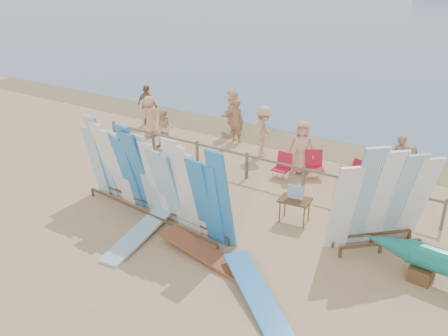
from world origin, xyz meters
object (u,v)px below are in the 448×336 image
Objects in this scene: beachgoer_3 at (264,132)px; beachgoer_7 at (398,160)px; side_surfboard_rack at (382,202)px; beachgoer_8 at (408,172)px; beachgoer_2 at (164,129)px; beachgoer_11 at (232,113)px; flat_board_d at (256,300)px; flat_board_a at (140,238)px; beachgoer_0 at (150,116)px; stroller at (351,179)px; beachgoer_extra_1 at (147,105)px; beachgoer_6 at (302,147)px; vendor_table at (294,210)px; main_surfboard_rack at (152,180)px; beach_chair_right at (314,170)px; flat_board_c at (205,258)px; beach_chair_left at (281,171)px; beachgoer_1 at (237,121)px.

beachgoer_7 is at bearing -103.52° from beachgoer_3.
side_surfboard_rack reaches higher than beachgoer_3.
beachgoer_8 is 8.77m from beachgoer_2.
beachgoer_11 reaches higher than beachgoer_2.
flat_board_d is 3.74m from flat_board_a.
beachgoer_3 is at bearing 96.87° from beachgoer_0.
stroller is 7.23m from beachgoer_2.
beachgoer_8 is 11.19m from beachgoer_extra_1.
beachgoer_extra_1 is at bearing 90.38° from flat_board_d.
beachgoer_extra_1 is at bearing 121.36° from beachgoer_2.
beachgoer_6 is at bearing -15.00° from beachgoer_2.
flat_board_a is at bearing 120.89° from flat_board_d.
vendor_table is at bearing -85.45° from beachgoer_6.
beach_chair_right is at bearing 68.60° from main_surfboard_rack.
beachgoer_7 reaches higher than flat_board_c.
main_surfboard_rack reaches higher than vendor_table.
beach_chair_left is at bearing 75.00° from main_surfboard_rack.
flat_board_c is 1.00× the size of flat_board_d.
beachgoer_8 is (1.34, 6.67, 0.81)m from flat_board_d.
side_surfboard_rack is at bearing 72.26° from beachgoer_0.
stroller is at bearing -120.35° from beachgoer_8.
beachgoer_6 reaches higher than vendor_table.
beachgoer_1 is at bearing -147.77° from beachgoer_8.
beach_chair_right is (-3.00, 3.13, -1.02)m from side_surfboard_rack.
beachgoer_8 is 0.88× the size of beachgoer_11.
flat_board_c is 6.95m from beachgoer_3.
flat_board_a is 9.46m from beachgoer_extra_1.
beachgoer_6 is (0.35, 0.72, 0.66)m from beach_chair_left.
side_surfboard_rack is at bearing -44.20° from beachgoer_8.
beachgoer_1 is (-1.76, 7.51, 0.86)m from flat_board_a.
beachgoer_extra_1 is (-9.03, 4.25, 0.52)m from vendor_table.
vendor_table is at bearing 68.10° from beachgoer_0.
main_surfboard_rack is 1.58m from flat_board_a.
beachgoer_6 is at bearing 41.57° from beachgoer_11.
beachgoer_1 is 1.05× the size of beachgoer_7.
main_surfboard_rack reaches higher than beachgoer_6.
beachgoer_7 is at bearing -0.91° from beachgoer_6.
vendor_table is 8.64m from beachgoer_0.
beachgoer_2 is at bearing 120.18° from side_surfboard_rack.
beachgoer_11 is at bearing 42.75° from beachgoer_2.
beachgoer_1 is 0.93× the size of beachgoer_11.
beachgoer_1 is 1.06× the size of beachgoer_8.
beachgoer_0 is (-10.12, -0.01, 0.02)m from beachgoer_8.
beach_chair_right is at bearing 51.56° from flat_board_d.
main_surfboard_rack is 5.56m from beachgoer_2.
vendor_table is (3.30, 1.96, -0.82)m from main_surfboard_rack.
vendor_table is 4.16m from flat_board_a.
stroller is (2.23, 0.34, 0.14)m from beach_chair_left.
beachgoer_6 is (-0.28, 5.92, 0.90)m from flat_board_c.
beachgoer_11 reaches higher than beachgoer_0.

